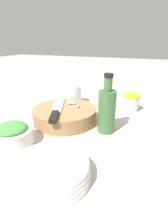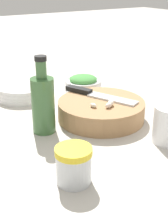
% 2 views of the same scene
% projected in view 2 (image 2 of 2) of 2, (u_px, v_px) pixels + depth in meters
% --- Properties ---
extents(ground_plane, '(5.00, 5.00, 0.00)m').
position_uv_depth(ground_plane, '(83.00, 134.00, 0.75)').
color(ground_plane, '#B2ADA3').
extents(cutting_board, '(0.23, 0.23, 0.05)m').
position_uv_depth(cutting_board, '(101.00, 110.00, 0.82)').
color(cutting_board, '#9E754C').
rests_on(cutting_board, ground_plane).
extents(chef_knife, '(0.21, 0.11, 0.01)m').
position_uv_depth(chef_knife, '(96.00, 94.00, 0.84)').
color(chef_knife, black).
rests_on(chef_knife, cutting_board).
extents(garlic_cloves, '(0.04, 0.06, 0.01)m').
position_uv_depth(garlic_cloves, '(106.00, 104.00, 0.77)').
color(garlic_cloves, silver).
rests_on(garlic_cloves, cutting_board).
extents(herb_bowl, '(0.12, 0.12, 0.06)m').
position_uv_depth(herb_bowl, '(83.00, 85.00, 0.99)').
color(herb_bowl, white).
rests_on(herb_bowl, ground_plane).
extents(spice_jar, '(0.07, 0.07, 0.07)m').
position_uv_depth(spice_jar, '(74.00, 165.00, 0.56)').
color(spice_jar, silver).
rests_on(spice_jar, ground_plane).
extents(plate_stack, '(0.17, 0.17, 0.04)m').
position_uv_depth(plate_stack, '(24.00, 91.00, 0.97)').
color(plate_stack, white).
rests_on(plate_stack, ground_plane).
extents(oil_bottle, '(0.06, 0.06, 0.19)m').
position_uv_depth(oil_bottle, '(43.00, 103.00, 0.73)').
color(oil_bottle, '#3D6638').
rests_on(oil_bottle, ground_plane).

